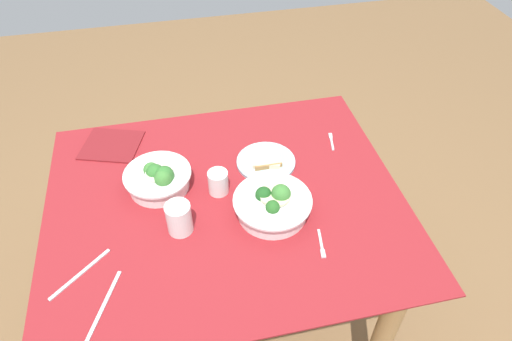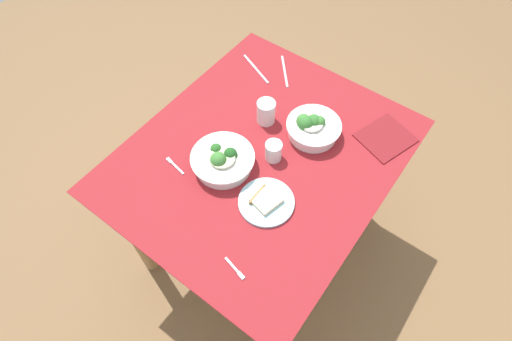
{
  "view_description": "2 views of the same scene",
  "coord_description": "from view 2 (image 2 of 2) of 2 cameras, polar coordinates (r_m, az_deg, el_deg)",
  "views": [
    {
      "loc": [
        -0.11,
        -0.97,
        1.83
      ],
      "look_at": [
        0.12,
        0.08,
        0.8
      ],
      "focal_mm": 31.72,
      "sensor_mm": 36.0,
      "label": 1
    },
    {
      "loc": [
        0.76,
        0.54,
        2.06
      ],
      "look_at": [
        0.09,
        0.04,
        0.8
      ],
      "focal_mm": 28.7,
      "sensor_mm": 36.0,
      "label": 2
    }
  ],
  "objects": [
    {
      "name": "ground_plane",
      "position": [
        2.26,
        0.57,
        -9.38
      ],
      "size": [
        6.0,
        6.0,
        0.0
      ],
      "primitive_type": "plane",
      "color": "brown"
    },
    {
      "name": "dining_table",
      "position": [
        1.7,
        0.75,
        -0.48
      ],
      "size": [
        1.12,
        0.95,
        0.78
      ],
      "color": "maroon",
      "rests_on": "ground_plane"
    },
    {
      "name": "broccoli_bowl_far",
      "position": [
        1.63,
        7.85,
        5.96
      ],
      "size": [
        0.22,
        0.22,
        0.1
      ],
      "color": "white",
      "rests_on": "dining_table"
    },
    {
      "name": "broccoli_bowl_near",
      "position": [
        1.53,
        -4.65,
        1.4
      ],
      "size": [
        0.24,
        0.24,
        0.1
      ],
      "color": "white",
      "rests_on": "dining_table"
    },
    {
      "name": "bread_side_plate",
      "position": [
        1.46,
        1.43,
        -4.35
      ],
      "size": [
        0.2,
        0.2,
        0.03
      ],
      "color": "#99C6D1",
      "rests_on": "dining_table"
    },
    {
      "name": "water_glass_center",
      "position": [
        1.65,
        1.41,
        8.16
      ],
      "size": [
        0.08,
        0.08,
        0.1
      ],
      "primitive_type": "cylinder",
      "color": "silver",
      "rests_on": "dining_table"
    },
    {
      "name": "water_glass_side",
      "position": [
        1.54,
        2.45,
        2.73
      ],
      "size": [
        0.06,
        0.06,
        0.08
      ],
      "primitive_type": "cylinder",
      "color": "silver",
      "rests_on": "dining_table"
    },
    {
      "name": "fork_by_far_bowl",
      "position": [
        1.58,
        -11.3,
        0.74
      ],
      "size": [
        0.03,
        0.1,
        0.0
      ],
      "rotation": [
        0.0,
        0.0,
        4.55
      ],
      "color": "#B7B7BC",
      "rests_on": "dining_table"
    },
    {
      "name": "fork_by_near_bowl",
      "position": [
        1.36,
        -2.87,
        -13.57
      ],
      "size": [
        0.03,
        0.09,
        0.0
      ],
      "rotation": [
        0.0,
        0.0,
        1.36
      ],
      "color": "#B7B7BC",
      "rests_on": "dining_table"
    },
    {
      "name": "table_knife_left",
      "position": [
        1.89,
        4.01,
        13.65
      ],
      "size": [
        0.16,
        0.14,
        0.0
      ],
      "primitive_type": "cube",
      "rotation": [
        0.0,
        0.0,
        3.86
      ],
      "color": "#B7B7BC",
      "rests_on": "dining_table"
    },
    {
      "name": "table_knife_right",
      "position": [
        1.9,
        -0.01,
        13.99
      ],
      "size": [
        0.09,
        0.2,
        0.0
      ],
      "primitive_type": "cube",
      "rotation": [
        0.0,
        0.0,
        4.31
      ],
      "color": "#B7B7BC",
      "rests_on": "dining_table"
    },
    {
      "name": "napkin_folded_upper",
      "position": [
        1.71,
        17.6,
        4.37
      ],
      "size": [
        0.24,
        0.23,
        0.01
      ],
      "primitive_type": "cube",
      "rotation": [
        0.0,
        0.0,
        -0.32
      ],
      "color": "maroon",
      "rests_on": "dining_table"
    }
  ]
}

